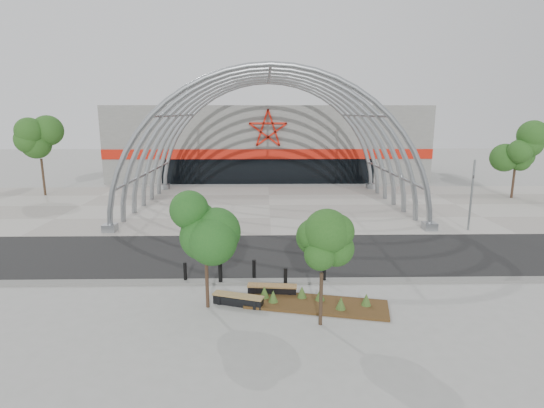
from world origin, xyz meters
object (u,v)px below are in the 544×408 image
at_px(bench_1, 272,290).
at_px(bench_0, 238,300).
at_px(street_tree_0, 205,232).
at_px(bollard_2, 254,270).
at_px(signal_pole, 472,194).
at_px(street_tree_1, 322,251).

bearing_deg(bench_1, bench_0, -145.06).
xyz_separation_m(street_tree_0, bollard_2, (1.70, 2.67, -2.51)).
distance_m(bench_0, bench_1, 1.61).
height_order(street_tree_0, bench_0, street_tree_0).
xyz_separation_m(signal_pole, bench_0, (-13.83, -10.30, -2.13)).
bearing_deg(signal_pole, bollard_2, -149.66).
bearing_deg(bollard_2, bench_1, -64.27).
bearing_deg(bench_0, street_tree_0, -172.76).
bearing_deg(bench_1, signal_pole, 36.85).
bearing_deg(bollard_2, street_tree_1, -59.59).
height_order(signal_pole, street_tree_1, signal_pole).
bearing_deg(bench_1, street_tree_0, -156.60).
relative_size(street_tree_0, street_tree_1, 1.10).
xyz_separation_m(signal_pole, bollard_2, (-13.27, -7.77, -1.88)).
bearing_deg(signal_pole, street_tree_0, -145.12).
xyz_separation_m(signal_pole, street_tree_0, (-14.98, -10.44, 0.63)).
height_order(bench_0, bollard_2, bollard_2).
height_order(bench_0, bench_1, bench_1).
height_order(signal_pole, bench_1, signal_pole).
bearing_deg(street_tree_1, street_tree_0, 160.76).
relative_size(signal_pole, bollard_2, 4.87).
bearing_deg(signal_pole, street_tree_1, -132.44).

